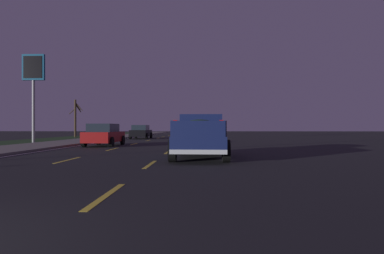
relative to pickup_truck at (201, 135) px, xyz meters
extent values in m
plane|color=black|center=(15.80, 3.50, -0.98)|extent=(144.00, 144.00, 0.00)
cube|color=slate|center=(15.80, 10.95, -0.92)|extent=(108.00, 4.00, 0.12)
cube|color=#1E3819|center=(15.80, 15.95, -0.98)|extent=(108.00, 6.00, 0.01)
cube|color=yellow|center=(-7.76, 1.75, -0.98)|extent=(2.40, 0.14, 0.01)
cube|color=yellow|center=(-2.64, 1.75, -0.98)|extent=(2.40, 0.14, 0.01)
cube|color=yellow|center=(2.98, 1.75, -0.98)|extent=(2.40, 0.14, 0.01)
cube|color=yellow|center=(9.93, 1.75, -0.98)|extent=(2.40, 0.14, 0.01)
cube|color=yellow|center=(16.88, 1.75, -0.98)|extent=(2.40, 0.14, 0.01)
cube|color=yellow|center=(23.77, 1.75, -0.98)|extent=(2.40, 0.14, 0.01)
cube|color=yellow|center=(29.25, 1.75, -0.98)|extent=(2.40, 0.14, 0.01)
cube|color=yellow|center=(35.51, 1.75, -0.98)|extent=(2.40, 0.14, 0.01)
cube|color=yellow|center=(41.31, 1.75, -0.98)|extent=(2.40, 0.14, 0.01)
cube|color=yellow|center=(47.74, 1.75, -0.98)|extent=(2.40, 0.14, 0.01)
cube|color=yellow|center=(54.28, 1.75, -0.98)|extent=(2.40, 0.14, 0.01)
cube|color=yellow|center=(60.90, 1.75, -0.98)|extent=(2.40, 0.14, 0.01)
cube|color=yellow|center=(66.96, 1.75, -0.98)|extent=(2.40, 0.14, 0.01)
cube|color=yellow|center=(-1.27, 5.25, -0.98)|extent=(2.40, 0.14, 0.01)
cube|color=yellow|center=(5.04, 5.25, -0.98)|extent=(2.40, 0.14, 0.01)
cube|color=yellow|center=(10.98, 5.25, -0.98)|extent=(2.40, 0.14, 0.01)
cube|color=yellow|center=(17.50, 5.25, -0.98)|extent=(2.40, 0.14, 0.01)
cube|color=yellow|center=(24.28, 5.25, -0.98)|extent=(2.40, 0.14, 0.01)
cube|color=yellow|center=(29.50, 5.25, -0.98)|extent=(2.40, 0.14, 0.01)
cube|color=yellow|center=(36.25, 5.25, -0.98)|extent=(2.40, 0.14, 0.01)
cube|color=yellow|center=(42.59, 5.25, -0.98)|extent=(2.40, 0.14, 0.01)
cube|color=yellow|center=(49.19, 5.25, -0.98)|extent=(2.40, 0.14, 0.01)
cube|color=yellow|center=(55.36, 5.25, -0.98)|extent=(2.40, 0.14, 0.01)
cube|color=yellow|center=(61.29, 5.25, -0.98)|extent=(2.40, 0.14, 0.01)
cube|color=yellow|center=(66.73, 5.25, -0.98)|extent=(2.40, 0.14, 0.01)
cube|color=silver|center=(15.80, 8.65, -0.98)|extent=(108.00, 0.14, 0.01)
cube|color=#141E4C|center=(-0.06, 0.00, -0.31)|extent=(5.45, 2.14, 0.60)
cube|color=#141E4C|center=(1.13, -0.03, 0.44)|extent=(2.21, 1.89, 0.90)
cube|color=#1E2833|center=(0.08, 0.00, 0.49)|extent=(0.08, 1.44, 0.50)
cube|color=#141E4C|center=(-1.11, 0.97, 0.27)|extent=(3.03, 0.16, 0.56)
cube|color=#141E4C|center=(-1.16, -0.91, 0.27)|extent=(3.03, 0.16, 0.56)
cube|color=#141E4C|center=(-2.72, 0.07, 0.27)|extent=(0.13, 1.88, 0.56)
cube|color=silver|center=(-2.72, 0.07, -0.53)|extent=(0.17, 2.00, 0.16)
cube|color=red|center=(-2.69, 0.87, 0.47)|extent=(0.06, 0.14, 0.20)
cube|color=red|center=(-2.73, -0.73, 0.47)|extent=(0.06, 0.14, 0.20)
ellipsoid|color=#193823|center=(-1.14, 0.03, 0.31)|extent=(2.63, 1.59, 0.64)
sphere|color=silver|center=(-0.63, 0.38, 0.17)|extent=(0.40, 0.40, 0.40)
sphere|color=beige|center=(-1.74, -0.26, 0.15)|extent=(0.34, 0.34, 0.34)
cylinder|color=black|center=(1.75, 0.95, -0.56)|extent=(0.84, 0.28, 0.84)
cylinder|color=black|center=(1.70, -1.04, -0.56)|extent=(0.84, 0.28, 0.84)
cylinder|color=black|center=(-1.81, 1.05, -0.56)|extent=(0.84, 0.28, 0.84)
cylinder|color=black|center=(-1.86, -0.95, -0.56)|extent=(0.84, 0.28, 0.84)
cube|color=maroon|center=(8.49, 6.80, -0.35)|extent=(4.41, 1.82, 0.70)
cube|color=#1E2833|center=(8.24, 6.80, 0.28)|extent=(2.47, 1.59, 0.56)
cylinder|color=black|center=(9.98, 7.70, -0.64)|extent=(0.68, 0.22, 0.68)
cylinder|color=black|center=(9.99, 5.90, -0.64)|extent=(0.68, 0.22, 0.68)
cylinder|color=black|center=(6.99, 7.69, -0.64)|extent=(0.68, 0.22, 0.68)
cylinder|color=black|center=(6.99, 5.89, -0.64)|extent=(0.68, 0.22, 0.68)
cube|color=red|center=(6.34, 6.79, -0.30)|extent=(0.09, 1.51, 0.10)
cube|color=black|center=(22.52, 6.94, -0.35)|extent=(4.40, 1.80, 0.70)
cube|color=#1E2833|center=(22.27, 6.94, 0.28)|extent=(2.46, 1.58, 0.56)
cylinder|color=black|center=(24.02, 7.84, -0.64)|extent=(0.68, 0.22, 0.68)
cylinder|color=black|center=(24.02, 6.04, -0.64)|extent=(0.68, 0.22, 0.68)
cylinder|color=black|center=(21.03, 7.84, -0.64)|extent=(0.68, 0.22, 0.68)
cylinder|color=black|center=(21.03, 6.04, -0.64)|extent=(0.68, 0.22, 0.68)
cube|color=red|center=(20.37, 6.94, -0.30)|extent=(0.08, 1.51, 0.10)
cylinder|color=#99999E|center=(12.99, 14.28, 2.76)|extent=(0.24, 0.24, 7.48)
cube|color=navy|center=(12.99, 14.28, 5.40)|extent=(0.24, 1.90, 2.20)
cube|color=black|center=(12.86, 14.28, 5.40)|extent=(0.04, 1.60, 1.87)
cylinder|color=#423323|center=(27.82, 16.64, 1.47)|extent=(0.28, 0.28, 4.90)
cylinder|color=#423323|center=(28.05, 16.39, 3.02)|extent=(0.54, 0.61, 1.02)
cylinder|color=#423323|center=(27.91, 16.20, 3.03)|extent=(0.26, 0.97, 1.15)
cylinder|color=#423323|center=(27.68, 16.98, 2.40)|extent=(0.35, 0.76, 0.82)
cylinder|color=#423323|center=(28.50, 16.54, 2.83)|extent=(1.42, 0.35, 1.08)
camera|label=1|loc=(-13.86, -0.10, 0.33)|focal=30.22mm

